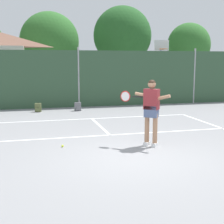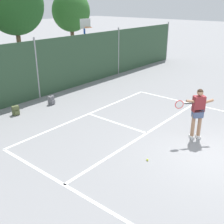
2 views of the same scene
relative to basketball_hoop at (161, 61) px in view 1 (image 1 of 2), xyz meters
The scene contains 9 objects.
ground_plane 12.20m from the basketball_hoop, 115.93° to the right, with size 120.00×120.00×0.00m, color gray.
court_markings 11.63m from the basketball_hoop, 117.36° to the right, with size 8.30×11.10×0.01m.
chainlink_fence 5.60m from the basketball_hoop, 161.32° to the right, with size 26.09×0.09×3.02m.
basketball_hoop is the anchor object (origin of this frame).
treeline_backdrop 9.37m from the basketball_hoop, 126.60° to the left, with size 26.30×4.23×6.68m.
tennis_player 10.86m from the basketball_hoop, 114.35° to the right, with size 1.17×0.93×1.85m.
tennis_ball 11.83m from the basketball_hoop, 126.20° to the right, with size 0.07×0.07×0.07m, color #CCE033.
backpack_olive 8.16m from the basketball_hoop, 158.43° to the right, with size 0.31×0.28×0.46m.
backpack_grey 6.62m from the basketball_hoop, 151.07° to the right, with size 0.31×0.28×0.46m.
Camera 1 is at (-2.44, -7.28, 2.38)m, focal length 51.51 mm.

